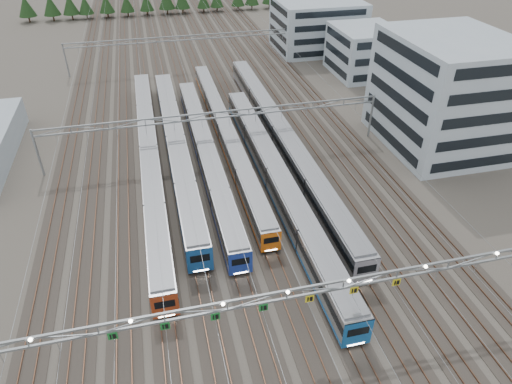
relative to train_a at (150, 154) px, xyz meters
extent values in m
plane|color=#47423A|center=(11.25, -38.76, -2.15)|extent=(400.00, 400.00, 0.00)
cube|color=#2D2823|center=(11.25, 61.24, -2.11)|extent=(54.00, 260.00, 0.08)
cube|color=brown|center=(-14.22, 61.24, -1.99)|extent=(0.08, 260.00, 0.16)
cube|color=brown|center=(36.72, 61.24, -1.99)|extent=(0.08, 260.00, 0.16)
cube|color=brown|center=(10.53, 61.24, -1.99)|extent=(0.08, 260.00, 0.16)
cube|color=brown|center=(11.97, 61.24, -1.99)|extent=(0.08, 260.00, 0.16)
cube|color=black|center=(0.00, 0.05, -1.72)|extent=(2.42, 64.57, 0.37)
cube|color=#94979C|center=(0.00, 0.05, 0.05)|extent=(2.85, 65.89, 3.21)
cube|color=black|center=(0.00, 0.05, 0.44)|extent=(2.91, 65.56, 0.97)
cube|color=#9E3718|center=(0.00, 0.05, -1.30)|extent=(2.90, 65.56, 0.36)
cube|color=slate|center=(0.00, 0.05, 1.76)|extent=(2.57, 64.57, 0.25)
cube|color=#9E3718|center=(0.00, -32.85, 0.05)|extent=(2.87, 0.12, 3.21)
cube|color=black|center=(0.00, -32.88, 0.44)|extent=(2.14, 0.10, 0.97)
cube|color=white|center=(0.00, -32.91, -1.35)|extent=(1.71, 0.06, 0.15)
cube|color=black|center=(4.50, 1.99, -1.71)|extent=(2.60, 56.90, 0.39)
cube|color=#94979C|center=(4.50, 1.99, 0.20)|extent=(3.06, 58.06, 3.44)
cube|color=black|center=(4.50, 1.99, 0.61)|extent=(3.12, 57.77, 1.04)
cube|color=#194F98|center=(4.50, 1.99, -1.25)|extent=(3.11, 57.77, 0.38)
cube|color=slate|center=(4.50, 1.99, 2.03)|extent=(2.76, 56.90, 0.27)
cube|color=#194F98|center=(4.50, -26.98, 0.20)|extent=(3.08, 0.12, 3.44)
cube|color=black|center=(4.50, -27.01, 0.61)|extent=(2.30, 0.10, 1.04)
cube|color=white|center=(4.50, -27.04, -1.31)|extent=(1.84, 0.06, 0.16)
cube|color=black|center=(9.00, -1.30, -1.73)|extent=(2.39, 53.23, 0.36)
cube|color=#94979C|center=(9.00, -1.30, 0.03)|extent=(2.82, 54.32, 3.17)
cube|color=black|center=(9.00, -1.30, 0.41)|extent=(2.88, 54.05, 0.96)
cube|color=#1C379D|center=(9.00, -1.30, -1.30)|extent=(2.87, 54.05, 0.35)
cube|color=slate|center=(9.00, -1.30, 1.71)|extent=(2.53, 53.23, 0.25)
cube|color=#1C379D|center=(9.00, -28.41, 0.03)|extent=(2.84, 0.12, 3.17)
cube|color=black|center=(9.00, -28.44, 0.41)|extent=(2.11, 0.10, 0.96)
cube|color=white|center=(9.00, -28.47, -1.35)|extent=(1.69, 0.06, 0.15)
cube|color=black|center=(13.50, 5.41, -1.74)|extent=(2.19, 60.46, 0.33)
cube|color=#94979C|center=(13.50, 5.41, -0.14)|extent=(2.58, 61.69, 2.90)
cube|color=black|center=(13.50, 5.41, 0.21)|extent=(2.64, 61.38, 0.87)
cube|color=orange|center=(13.50, 5.41, -1.36)|extent=(2.63, 61.38, 0.32)
cube|color=slate|center=(13.50, 5.41, 1.41)|extent=(2.32, 60.46, 0.23)
cube|color=orange|center=(13.50, -25.38, -0.14)|extent=(2.60, 0.12, 2.90)
cube|color=black|center=(13.50, -25.41, 0.21)|extent=(1.93, 0.10, 0.87)
cube|color=white|center=(13.50, -25.44, -1.40)|extent=(1.55, 0.06, 0.14)
cube|color=black|center=(18.00, -11.72, -1.71)|extent=(2.60, 57.35, 0.39)
cube|color=#94979C|center=(18.00, -11.72, 0.19)|extent=(3.06, 58.52, 3.44)
cube|color=black|center=(18.00, -11.72, 0.61)|extent=(3.12, 58.22, 1.04)
cube|color=#175AA2|center=(18.00, -11.72, -1.25)|extent=(3.11, 58.22, 0.38)
cube|color=slate|center=(18.00, -11.72, 2.02)|extent=(2.75, 57.35, 0.27)
cube|color=#175AA2|center=(18.00, -40.93, 0.19)|extent=(3.08, 0.12, 3.44)
cube|color=black|center=(18.00, -40.96, 0.61)|extent=(2.29, 0.10, 1.04)
cube|color=white|center=(18.00, -40.99, -1.31)|extent=(1.83, 0.06, 0.16)
cube|color=black|center=(22.50, 1.23, -1.71)|extent=(2.63, 67.61, 0.40)
cube|color=#94979C|center=(22.50, 1.23, 0.22)|extent=(3.09, 68.99, 3.47)
cube|color=black|center=(22.50, 1.23, 0.63)|extent=(3.15, 68.64, 1.05)
cube|color=#91909E|center=(22.50, 1.23, -1.25)|extent=(3.14, 68.64, 0.39)
cube|color=slate|center=(22.50, 1.23, 2.06)|extent=(2.78, 67.61, 0.28)
cube|color=#91909E|center=(22.50, -33.21, 0.22)|extent=(3.11, 0.12, 3.47)
cube|color=black|center=(22.50, -33.24, 0.63)|extent=(2.32, 0.10, 1.05)
cube|color=white|center=(22.50, -33.27, -1.30)|extent=(1.85, 0.06, 0.17)
cube|color=gray|center=(11.25, -38.76, 5.65)|extent=(56.00, 0.22, 0.22)
cube|color=gray|center=(11.25, -38.76, 4.65)|extent=(56.00, 0.22, 0.22)
cube|color=#17762C|center=(-4.50, -38.88, 4.15)|extent=(0.85, 0.06, 0.85)
cube|color=#17762C|center=(0.00, -38.88, 4.15)|extent=(0.85, 0.06, 0.85)
cube|color=#17762C|center=(4.50, -38.88, 4.15)|extent=(0.85, 0.06, 0.85)
cube|color=#17762C|center=(9.00, -38.88, 4.15)|extent=(0.85, 0.06, 0.85)
cube|color=yellow|center=(13.50, -38.88, 4.15)|extent=(0.85, 0.06, 0.85)
cube|color=yellow|center=(18.00, -38.88, 4.15)|extent=(0.85, 0.06, 0.85)
cube|color=yellow|center=(22.50, -38.88, 4.15)|extent=(0.85, 0.06, 0.85)
cylinder|color=gray|center=(-16.75, 1.24, 1.85)|extent=(0.36, 0.36, 8.00)
cylinder|color=gray|center=(39.25, 1.24, 1.85)|extent=(0.36, 0.36, 8.00)
cube|color=gray|center=(11.25, 1.24, 5.65)|extent=(56.00, 0.22, 0.22)
cube|color=gray|center=(11.25, 1.24, 4.65)|extent=(56.00, 0.22, 0.22)
cylinder|color=gray|center=(-16.75, 46.24, 1.85)|extent=(0.36, 0.36, 8.00)
cylinder|color=gray|center=(39.25, 46.24, 1.85)|extent=(0.36, 0.36, 8.00)
cube|color=gray|center=(11.25, 46.24, 5.65)|extent=(56.00, 0.22, 0.22)
cube|color=gray|center=(11.25, 46.24, 4.65)|extent=(56.00, 0.22, 0.22)
cube|color=#9FB0BE|center=(49.67, -3.67, 7.18)|extent=(18.00, 22.00, 18.65)
cube|color=#9FB0BE|center=(52.03, 32.09, 3.25)|extent=(14.00, 16.00, 10.80)
cube|color=#9FB0BE|center=(47.66, 52.68, 4.29)|extent=(22.00, 18.00, 12.88)
camera|label=1|loc=(1.54, -66.54, 36.79)|focal=32.00mm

